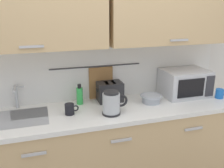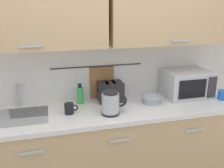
{
  "view_description": "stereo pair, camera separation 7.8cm",
  "coord_description": "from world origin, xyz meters",
  "views": [
    {
      "loc": [
        -0.59,
        -1.69,
        1.8
      ],
      "look_at": [
        0.02,
        0.33,
        1.12
      ],
      "focal_mm": 39.37,
      "sensor_mm": 36.0,
      "label": 1
    },
    {
      "loc": [
        -0.51,
        -1.71,
        1.8
      ],
      "look_at": [
        0.02,
        0.33,
        1.12
      ],
      "focal_mm": 39.37,
      "sensor_mm": 36.0,
      "label": 2
    }
  ],
  "objects": [
    {
      "name": "mixing_bowl",
      "position": [
        0.41,
        0.32,
        0.94
      ],
      "size": [
        0.21,
        0.21,
        0.08
      ],
      "color": "#A5ADB7",
      "rests_on": "counter_unit"
    },
    {
      "name": "counter_unit",
      "position": [
        -0.01,
        0.3,
        0.46
      ],
      "size": [
        2.53,
        0.64,
        0.9
      ],
      "color": "tan",
      "rests_on": "ground"
    },
    {
      "name": "back_wall_assembly",
      "position": [
        -0.0,
        0.53,
        1.52
      ],
      "size": [
        3.7,
        0.41,
        2.5
      ],
      "color": "silver",
      "rests_on": "ground"
    },
    {
      "name": "mug_by_kettle",
      "position": [
        1.13,
        0.23,
        0.95
      ],
      "size": [
        0.12,
        0.08,
        0.09
      ],
      "color": "blue",
      "rests_on": "counter_unit"
    },
    {
      "name": "mug_near_sink",
      "position": [
        -0.37,
        0.27,
        0.95
      ],
      "size": [
        0.12,
        0.08,
        0.09
      ],
      "color": "black",
      "rests_on": "counter_unit"
    },
    {
      "name": "dish_soap_bottle",
      "position": [
        -0.25,
        0.48,
        0.99
      ],
      "size": [
        0.06,
        0.06,
        0.2
      ],
      "color": "green",
      "rests_on": "counter_unit"
    },
    {
      "name": "toaster",
      "position": [
        0.04,
        0.47,
        1.0
      ],
      "size": [
        0.26,
        0.17,
        0.19
      ],
      "color": "#232326",
      "rests_on": "counter_unit"
    },
    {
      "name": "electric_kettle",
      "position": [
        -0.03,
        0.17,
        1.0
      ],
      "size": [
        0.23,
        0.16,
        0.21
      ],
      "color": "black",
      "rests_on": "counter_unit"
    },
    {
      "name": "sink_faucet",
      "position": [
        -0.81,
        0.53,
        1.04
      ],
      "size": [
        0.09,
        0.17,
        0.22
      ],
      "color": "#B2B5BA",
      "rests_on": "counter_unit"
    },
    {
      "name": "microwave",
      "position": [
        0.83,
        0.41,
        1.04
      ],
      "size": [
        0.46,
        0.35,
        0.27
      ],
      "color": "silver",
      "rests_on": "counter_unit"
    }
  ]
}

